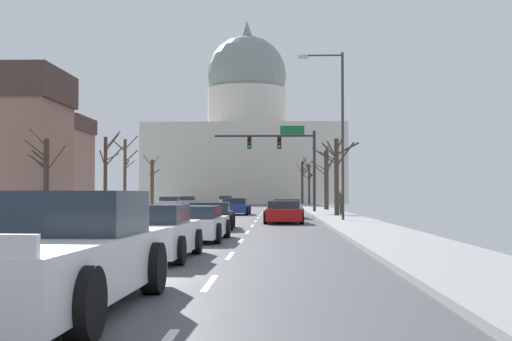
{
  "coord_description": "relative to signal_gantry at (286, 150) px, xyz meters",
  "views": [
    {
      "loc": [
        4.67,
        -36.14,
        1.57
      ],
      "look_at": [
        2.4,
        39.29,
        4.02
      ],
      "focal_mm": 48.45,
      "sensor_mm": 36.0,
      "label": 1
    }
  ],
  "objects": [
    {
      "name": "sedan_near_02",
      "position": [
        -0.39,
        -17.89,
        -4.33
      ],
      "size": [
        2.08,
        4.48,
        1.16
      ],
      "color": "#B71414",
      "rests_on": "ground"
    },
    {
      "name": "sedan_oncoming_00",
      "position": [
        -10.61,
        9.42,
        -4.31
      ],
      "size": [
        2.18,
        4.6,
        1.22
      ],
      "color": "silver",
      "rests_on": "ground"
    },
    {
      "name": "pickup_truck_near_06",
      "position": [
        -3.69,
        -44.66,
        -4.17
      ],
      "size": [
        2.45,
        5.8,
        1.6
      ],
      "color": "silver",
      "rests_on": "ground"
    },
    {
      "name": "sedan_near_04",
      "position": [
        -3.41,
        -31.14,
        -4.33
      ],
      "size": [
        2.13,
        4.69,
        1.15
      ],
      "color": "silver",
      "rests_on": "ground"
    },
    {
      "name": "street_lamp_right",
      "position": [
        2.53,
        -16.88,
        0.51
      ],
      "size": [
        2.47,
        0.24,
        8.97
      ],
      "color": "#333338",
      "rests_on": "ground"
    },
    {
      "name": "flank_building_01",
      "position": [
        -24.37,
        12.62,
        -0.35
      ],
      "size": [
        10.51,
        7.31,
        8.97
      ],
      "color": "#8C6656",
      "rests_on": "ground"
    },
    {
      "name": "bare_tree_05",
      "position": [
        -14.14,
        20.14,
        -2.16
      ],
      "size": [
        1.71,
        1.42,
        5.52
      ],
      "color": "#4C3D2D",
      "rests_on": "ground"
    },
    {
      "name": "bare_tree_03",
      "position": [
        -13.94,
        -14.8,
        -2.31
      ],
      "size": [
        2.39,
        1.9,
        5.14
      ],
      "color": "#423328",
      "rests_on": "ground"
    },
    {
      "name": "sedan_near_05",
      "position": [
        -3.68,
        -37.51,
        -4.28
      ],
      "size": [
        2.07,
        4.42,
        1.29
      ],
      "color": "silver",
      "rests_on": "ground"
    },
    {
      "name": "pedestrian_00",
      "position": [
        3.48,
        -7.83,
        -3.86
      ],
      "size": [
        0.35,
        0.34,
        1.61
      ],
      "color": "#33333D",
      "rests_on": "ground"
    },
    {
      "name": "ground",
      "position": [
        -5.37,
        -17.67,
        -4.87
      ],
      "size": [
        20.0,
        180.0,
        0.2
      ],
      "color": "#4B4B50"
    },
    {
      "name": "bare_tree_00",
      "position": [
        3.25,
        30.54,
        -2.03
      ],
      "size": [
        1.64,
        2.58,
        5.68
      ],
      "color": "#423328",
      "rests_on": "ground"
    },
    {
      "name": "bare_tree_02",
      "position": [
        3.12,
        -9.77,
        -1.97
      ],
      "size": [
        3.0,
        1.48,
        5.07
      ],
      "color": "#423328",
      "rests_on": "ground"
    },
    {
      "name": "sedan_oncoming_01",
      "position": [
        -10.63,
        22.38,
        -4.33
      ],
      "size": [
        2.16,
        4.36,
        1.19
      ],
      "color": "#9EA3A8",
      "rests_on": "ground"
    },
    {
      "name": "bare_tree_01",
      "position": [
        -14.0,
        6.27,
        -1.4
      ],
      "size": [
        2.24,
        2.36,
        6.5
      ],
      "color": "#4C3D2D",
      "rests_on": "ground"
    },
    {
      "name": "sedan_near_03",
      "position": [
        -3.58,
        -23.82,
        -4.34
      ],
      "size": [
        2.11,
        4.25,
        1.16
      ],
      "color": "black",
      "rests_on": "ground"
    },
    {
      "name": "bare_tree_04",
      "position": [
        3.6,
        6.1,
        -2.04
      ],
      "size": [
        2.29,
        2.72,
        5.61
      ],
      "color": "#423328",
      "rests_on": "ground"
    },
    {
      "name": "signal_gantry",
      "position": [
        0.0,
        0.0,
        0.0
      ],
      "size": [
        7.91,
        0.41,
        6.69
      ],
      "color": "#28282D",
      "rests_on": "ground"
    },
    {
      "name": "sedan_oncoming_02",
      "position": [
        -7.38,
        36.09,
        -4.33
      ],
      "size": [
        2.02,
        4.47,
        1.19
      ],
      "color": "silver",
      "rests_on": "ground"
    },
    {
      "name": "bare_tree_07",
      "position": [
        -13.19,
        -3.77,
        -1.73
      ],
      "size": [
        1.47,
        2.78,
        6.07
      ],
      "color": "#4C3D2D",
      "rests_on": "ground"
    },
    {
      "name": "bare_tree_06",
      "position": [
        2.68,
        36.59,
        -1.72
      ],
      "size": [
        2.2,
        1.56,
        6.17
      ],
      "color": "#423328",
      "rests_on": "ground"
    },
    {
      "name": "sedan_near_01",
      "position": [
        -0.12,
        -10.8,
        -4.33
      ],
      "size": [
        2.08,
        4.33,
        1.18
      ],
      "color": "#9EA3A8",
      "rests_on": "ground"
    },
    {
      "name": "capitol_building",
      "position": [
        -5.37,
        53.3,
        4.28
      ],
      "size": [
        29.27,
        22.15,
        28.49
      ],
      "color": "beige",
      "rests_on": "ground"
    },
    {
      "name": "sedan_near_00",
      "position": [
        -3.7,
        -4.07,
        -4.32
      ],
      "size": [
        2.13,
        4.34,
        1.2
      ],
      "color": "navy",
      "rests_on": "ground"
    }
  ]
}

